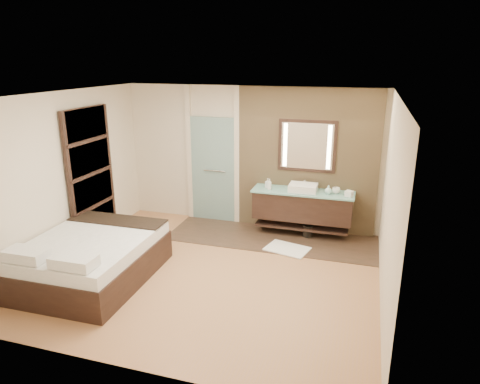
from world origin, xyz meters
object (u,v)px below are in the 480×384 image
(vanity, at_px, (302,206))
(mirror_unit, at_px, (307,146))
(bed, at_px, (91,258))
(waste_bin, at_px, (308,231))

(vanity, xyz_separation_m, mirror_unit, (0.00, 0.24, 1.07))
(bed, xyz_separation_m, waste_bin, (2.88, 2.51, -0.21))
(mirror_unit, height_order, bed, mirror_unit)
(vanity, relative_size, bed, 0.88)
(waste_bin, bearing_deg, vanity, 152.41)
(vanity, xyz_separation_m, bed, (-2.75, -2.58, -0.25))
(mirror_unit, height_order, waste_bin, mirror_unit)
(vanity, height_order, bed, vanity)
(bed, relative_size, waste_bin, 9.00)
(vanity, relative_size, mirror_unit, 1.75)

